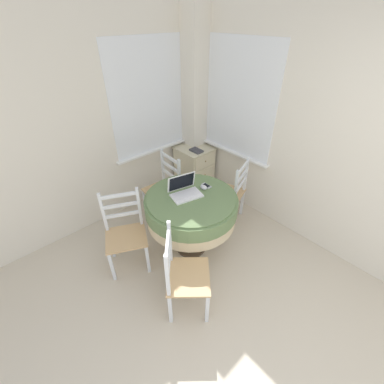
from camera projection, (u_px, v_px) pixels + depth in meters
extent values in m
cube|color=silver|center=(51.00, 140.00, 2.76)|extent=(4.17, 0.06, 2.55)
cube|color=white|center=(148.00, 99.00, 3.30)|extent=(1.10, 0.01, 1.42)
cube|color=white|center=(154.00, 150.00, 3.70)|extent=(1.18, 0.07, 0.02)
cube|color=silver|center=(378.00, 160.00, 2.40)|extent=(0.06, 4.97, 2.55)
cube|color=white|center=(239.00, 100.00, 3.26)|extent=(0.01, 1.10, 1.42)
cube|color=white|center=(232.00, 152.00, 3.66)|extent=(0.07, 1.18, 0.02)
cube|color=silver|center=(194.00, 107.00, 3.72)|extent=(0.28, 0.28, 2.55)
cylinder|color=#4C3D2D|center=(191.00, 246.00, 3.19)|extent=(0.36, 0.36, 0.03)
cylinder|color=#4C3D2D|center=(191.00, 224.00, 2.97)|extent=(0.11, 0.11, 0.73)
cylinder|color=beige|center=(191.00, 209.00, 2.85)|extent=(0.99, 0.99, 0.30)
cylinder|color=#607A4C|center=(191.00, 204.00, 2.81)|extent=(1.02, 1.02, 0.16)
cylinder|color=#607A4C|center=(191.00, 198.00, 2.76)|extent=(0.96, 0.96, 0.02)
cube|color=white|center=(187.00, 196.00, 2.76)|extent=(0.36, 0.27, 0.02)
cube|color=silver|center=(186.00, 194.00, 2.76)|extent=(0.30, 0.18, 0.00)
cube|color=white|center=(181.00, 182.00, 2.78)|extent=(0.32, 0.12, 0.20)
cube|color=black|center=(182.00, 182.00, 2.78)|extent=(0.29, 0.10, 0.17)
ellipsoid|color=silver|center=(204.00, 187.00, 2.86)|extent=(0.06, 0.09, 0.05)
cube|color=#B2B7BC|center=(206.00, 186.00, 2.92)|extent=(0.06, 0.12, 0.01)
cube|color=black|center=(206.00, 185.00, 2.92)|extent=(0.05, 0.08, 0.00)
cube|color=tan|center=(161.00, 191.00, 3.47)|extent=(0.41, 0.45, 0.02)
cube|color=silver|center=(145.00, 202.00, 3.62)|extent=(0.04, 0.04, 0.41)
cube|color=silver|center=(160.00, 215.00, 3.39)|extent=(0.04, 0.04, 0.41)
cube|color=silver|center=(165.00, 193.00, 3.80)|extent=(0.04, 0.04, 0.41)
cube|color=silver|center=(180.00, 205.00, 3.56)|extent=(0.04, 0.04, 0.41)
cube|color=silver|center=(163.00, 165.00, 3.53)|extent=(0.03, 0.03, 0.49)
cube|color=silver|center=(179.00, 177.00, 3.29)|extent=(0.03, 0.03, 0.49)
cube|color=silver|center=(170.00, 158.00, 3.30)|extent=(0.04, 0.38, 0.04)
cube|color=silver|center=(170.00, 167.00, 3.37)|extent=(0.04, 0.38, 0.04)
cube|color=silver|center=(171.00, 175.00, 3.45)|extent=(0.04, 0.38, 0.04)
cube|color=tan|center=(227.00, 194.00, 3.42)|extent=(0.53, 0.51, 0.02)
cube|color=silver|center=(220.00, 196.00, 3.75)|extent=(0.04, 0.04, 0.41)
cube|color=silver|center=(209.00, 210.00, 3.48)|extent=(0.04, 0.04, 0.41)
cube|color=silver|center=(242.00, 202.00, 3.62)|extent=(0.04, 0.04, 0.41)
cube|color=silver|center=(232.00, 218.00, 3.34)|extent=(0.04, 0.04, 0.41)
cube|color=silver|center=(246.00, 174.00, 3.34)|extent=(0.04, 0.04, 0.49)
cube|color=silver|center=(236.00, 188.00, 3.07)|extent=(0.04, 0.04, 0.49)
cube|color=silver|center=(243.00, 168.00, 3.10)|extent=(0.36, 0.15, 0.04)
cube|color=silver|center=(242.00, 177.00, 3.18)|extent=(0.36, 0.15, 0.04)
cube|color=silver|center=(241.00, 185.00, 3.25)|extent=(0.36, 0.15, 0.04)
cube|color=tan|center=(188.00, 276.00, 2.35)|extent=(0.58, 0.58, 0.02)
cube|color=silver|center=(207.00, 308.00, 2.32)|extent=(0.05, 0.05, 0.41)
cube|color=silver|center=(205.00, 274.00, 2.63)|extent=(0.05, 0.05, 0.41)
cube|color=silver|center=(170.00, 309.00, 2.32)|extent=(0.05, 0.05, 0.41)
cube|color=silver|center=(172.00, 274.00, 2.63)|extent=(0.05, 0.05, 0.41)
cube|color=silver|center=(167.00, 276.00, 2.05)|extent=(0.05, 0.05, 0.49)
cube|color=silver|center=(170.00, 242.00, 2.36)|extent=(0.05, 0.05, 0.49)
cube|color=silver|center=(167.00, 242.00, 2.10)|extent=(0.27, 0.30, 0.04)
cube|color=silver|center=(168.00, 253.00, 2.17)|extent=(0.27, 0.30, 0.04)
cube|color=silver|center=(169.00, 263.00, 2.24)|extent=(0.27, 0.30, 0.04)
cube|color=tan|center=(126.00, 238.00, 2.76)|extent=(0.56, 0.54, 0.02)
cube|color=silver|center=(112.00, 267.00, 2.71)|extent=(0.05, 0.05, 0.41)
cube|color=silver|center=(148.00, 259.00, 2.79)|extent=(0.05, 0.05, 0.41)
cube|color=silver|center=(111.00, 244.00, 2.97)|extent=(0.05, 0.05, 0.41)
cube|color=silver|center=(144.00, 238.00, 3.05)|extent=(0.05, 0.05, 0.41)
cube|color=silver|center=(103.00, 213.00, 2.70)|extent=(0.04, 0.04, 0.49)
cube|color=silver|center=(139.00, 207.00, 2.78)|extent=(0.04, 0.04, 0.49)
cube|color=silver|center=(119.00, 195.00, 2.63)|extent=(0.35, 0.19, 0.04)
cube|color=silver|center=(121.00, 205.00, 2.71)|extent=(0.35, 0.19, 0.04)
cube|color=silver|center=(123.00, 214.00, 2.78)|extent=(0.35, 0.19, 0.04)
cube|color=beige|center=(194.00, 169.00, 4.10)|extent=(0.46, 0.48, 0.70)
cube|color=beige|center=(194.00, 148.00, 3.90)|extent=(0.48, 0.50, 0.02)
cube|color=beige|center=(205.00, 161.00, 3.82)|extent=(0.40, 0.01, 0.20)
sphere|color=olive|center=(206.00, 161.00, 3.82)|extent=(0.02, 0.02, 0.02)
cube|color=beige|center=(205.00, 174.00, 3.96)|extent=(0.40, 0.01, 0.20)
sphere|color=olive|center=(205.00, 175.00, 3.95)|extent=(0.02, 0.02, 0.02)
cube|color=beige|center=(204.00, 187.00, 4.09)|extent=(0.40, 0.01, 0.20)
sphere|color=olive|center=(205.00, 187.00, 4.09)|extent=(0.02, 0.02, 0.02)
cube|color=#3F3F44|center=(196.00, 151.00, 3.78)|extent=(0.13, 0.19, 0.02)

